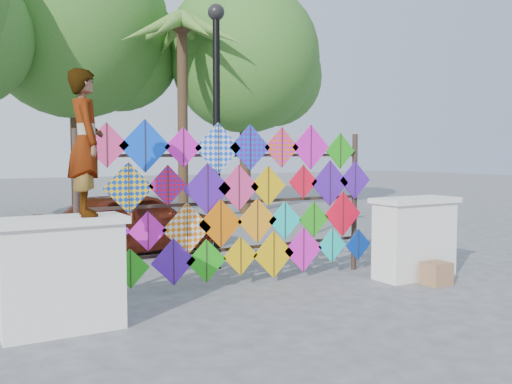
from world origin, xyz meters
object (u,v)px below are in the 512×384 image
Objects in this scene: kite_rack at (242,203)px; vendor_woman at (86,143)px; lamppost at (217,111)px; sedan at (134,222)px.

vendor_woman reaches higher than kite_rack.
lamppost is at bearing 80.99° from kite_rack.
sedan is (1.93, 4.32, -1.47)m from vendor_woman.
kite_rack is 2.81m from vendor_woman.
vendor_woman is at bearing -159.68° from kite_rack.
sedan is 0.83× the size of lamppost.
sedan is 3.06m from lamppost.
sedan is at bearing -18.35° from vendor_woman.
vendor_woman is 0.37× the size of lamppost.
lamppost reaches higher than sedan.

